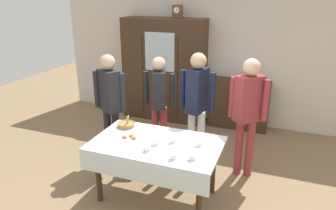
{
  "coord_description": "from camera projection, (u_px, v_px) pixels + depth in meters",
  "views": [
    {
      "loc": [
        1.36,
        -3.39,
        2.54
      ],
      "look_at": [
        0.0,
        0.2,
        1.13
      ],
      "focal_mm": 33.75,
      "sensor_mm": 36.0,
      "label": 1
    }
  ],
  "objects": [
    {
      "name": "ground_plane",
      "position": [
        163.0,
        187.0,
        4.3
      ],
      "size": [
        12.0,
        12.0,
        0.0
      ],
      "primitive_type": "plane",
      "color": "#846B4C",
      "rests_on": "ground"
    },
    {
      "name": "back_wall",
      "position": [
        212.0,
        54.0,
        6.17
      ],
      "size": [
        6.4,
        0.1,
        2.7
      ],
      "primitive_type": "cube",
      "color": "silver",
      "rests_on": "ground"
    },
    {
      "name": "dining_table",
      "position": [
        156.0,
        152.0,
        3.87
      ],
      "size": [
        1.57,
        0.96,
        0.78
      ],
      "color": "#3D2819",
      "rests_on": "ground"
    },
    {
      "name": "wall_cabinet",
      "position": [
        164.0,
        70.0,
        6.32
      ],
      "size": [
        1.66,
        0.46,
        2.03
      ],
      "color": "#3D2819",
      "rests_on": "ground"
    },
    {
      "name": "mantel_clock",
      "position": [
        177.0,
        11.0,
        5.84
      ],
      "size": [
        0.18,
        0.11,
        0.24
      ],
      "color": "brown",
      "rests_on": "wall_cabinet"
    },
    {
      "name": "bookshelf_low",
      "position": [
        239.0,
        104.0,
        6.04
      ],
      "size": [
        1.1,
        0.35,
        0.94
      ],
      "color": "#3D2819",
      "rests_on": "ground"
    },
    {
      "name": "book_stack",
      "position": [
        241.0,
        79.0,
        5.87
      ],
      "size": [
        0.16,
        0.22,
        0.07
      ],
      "color": "#B29333",
      "rests_on": "bookshelf_low"
    },
    {
      "name": "tea_cup_near_right",
      "position": [
        173.0,
        157.0,
        3.46
      ],
      "size": [
        0.13,
        0.13,
        0.06
      ],
      "color": "white",
      "rests_on": "dining_table"
    },
    {
      "name": "tea_cup_front_edge",
      "position": [
        155.0,
        143.0,
        3.77
      ],
      "size": [
        0.13,
        0.13,
        0.06
      ],
      "color": "silver",
      "rests_on": "dining_table"
    },
    {
      "name": "tea_cup_mid_left",
      "position": [
        173.0,
        141.0,
        3.83
      ],
      "size": [
        0.13,
        0.13,
        0.06
      ],
      "color": "white",
      "rests_on": "dining_table"
    },
    {
      "name": "tea_cup_mid_right",
      "position": [
        147.0,
        149.0,
        3.64
      ],
      "size": [
        0.13,
        0.13,
        0.06
      ],
      "color": "white",
      "rests_on": "dining_table"
    },
    {
      "name": "tea_cup_center",
      "position": [
        192.0,
        158.0,
        3.45
      ],
      "size": [
        0.13,
        0.13,
        0.06
      ],
      "color": "silver",
      "rests_on": "dining_table"
    },
    {
      "name": "tea_cup_near_left",
      "position": [
        199.0,
        144.0,
        3.76
      ],
      "size": [
        0.13,
        0.13,
        0.06
      ],
      "color": "white",
      "rests_on": "dining_table"
    },
    {
      "name": "bread_basket",
      "position": [
        126.0,
        124.0,
        4.29
      ],
      "size": [
        0.24,
        0.24,
        0.16
      ],
      "color": "#9E7542",
      "rests_on": "dining_table"
    },
    {
      "name": "pastry_plate",
      "position": [
        129.0,
        138.0,
        3.93
      ],
      "size": [
        0.28,
        0.28,
        0.05
      ],
      "color": "white",
      "rests_on": "dining_table"
    },
    {
      "name": "spoon_center",
      "position": [
        202.0,
        140.0,
        3.92
      ],
      "size": [
        0.12,
        0.02,
        0.01
      ],
      "color": "silver",
      "rests_on": "dining_table"
    },
    {
      "name": "spoon_front_edge",
      "position": [
        157.0,
        138.0,
        3.97
      ],
      "size": [
        0.12,
        0.02,
        0.01
      ],
      "color": "silver",
      "rests_on": "dining_table"
    },
    {
      "name": "person_near_right_end",
      "position": [
        197.0,
        98.0,
        4.58
      ],
      "size": [
        0.52,
        0.39,
        1.72
      ],
      "color": "silver",
      "rests_on": "ground"
    },
    {
      "name": "person_by_cabinet",
      "position": [
        159.0,
        96.0,
        4.97
      ],
      "size": [
        0.52,
        0.41,
        1.58
      ],
      "color": "#933338",
      "rests_on": "ground"
    },
    {
      "name": "person_beside_shelf",
      "position": [
        248.0,
        107.0,
        4.27
      ],
      "size": [
        0.52,
        0.39,
        1.71
      ],
      "color": "#933338",
      "rests_on": "ground"
    },
    {
      "name": "person_behind_table_right",
      "position": [
        110.0,
        98.0,
        4.67
      ],
      "size": [
        0.52,
        0.36,
        1.68
      ],
      "color": "#232328",
      "rests_on": "ground"
    }
  ]
}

